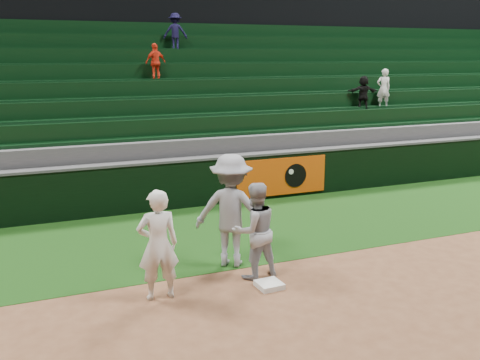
% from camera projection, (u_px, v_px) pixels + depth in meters
% --- Properties ---
extents(ground, '(70.00, 70.00, 0.00)m').
position_uv_depth(ground, '(254.00, 290.00, 8.81)').
color(ground, brown).
rests_on(ground, ground).
extents(foul_grass, '(36.00, 4.20, 0.01)m').
position_uv_depth(foul_grass, '(198.00, 234.00, 11.52)').
color(foul_grass, '#10330C').
rests_on(foul_grass, ground).
extents(upper_deck, '(40.00, 12.00, 12.00)m').
position_uv_depth(upper_deck, '(94.00, 2.00, 23.17)').
color(upper_deck, black).
rests_on(upper_deck, ground).
extents(first_base, '(0.42, 0.42, 0.09)m').
position_uv_depth(first_base, '(269.00, 285.00, 8.90)').
color(first_base, silver).
rests_on(first_base, ground).
extents(first_baseman, '(0.67, 0.45, 1.79)m').
position_uv_depth(first_baseman, '(158.00, 245.00, 8.32)').
color(first_baseman, white).
rests_on(first_baseman, ground).
extents(baserunner, '(0.87, 0.70, 1.69)m').
position_uv_depth(baserunner, '(255.00, 231.00, 9.14)').
color(baserunner, '#9DA0A7').
rests_on(baserunner, ground).
extents(base_coach, '(1.54, 1.33, 2.06)m').
position_uv_depth(base_coach, '(231.00, 211.00, 9.63)').
color(base_coach, '#91949E').
rests_on(base_coach, foul_grass).
extents(field_wall, '(36.00, 0.45, 1.25)m').
position_uv_depth(field_wall, '(172.00, 184.00, 13.36)').
color(field_wall, black).
rests_on(field_wall, ground).
extents(stadium_seating, '(36.00, 5.95, 5.10)m').
position_uv_depth(stadium_seating, '(138.00, 124.00, 16.51)').
color(stadium_seating, '#3E3E41').
rests_on(stadium_seating, ground).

